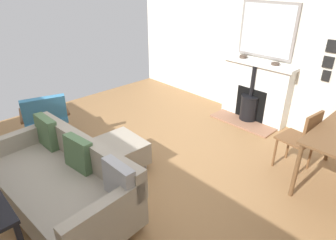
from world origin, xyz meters
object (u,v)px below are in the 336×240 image
object	(u,v)px
fireplace	(254,94)
armchair_accent	(45,115)
mantel_bowl_far	(275,64)
sofa	(62,182)
ottoman	(118,152)
dining_chair_near_fireplace	(303,137)
mantel_bowl_near	(243,56)

from	to	relation	value
fireplace	armchair_accent	world-z (taller)	fireplace
mantel_bowl_far	sofa	bearing A→B (deg)	-8.00
fireplace	mantel_bowl_far	distance (m)	0.66
sofa	armchair_accent	distance (m)	1.60
fireplace	mantel_bowl_far	world-z (taller)	mantel_bowl_far
sofa	ottoman	bearing A→B (deg)	-166.82
mantel_bowl_far	dining_chair_near_fireplace	distance (m)	1.49
fireplace	ottoman	bearing A→B (deg)	-9.02
fireplace	ottoman	distance (m)	2.66
armchair_accent	dining_chair_near_fireplace	distance (m)	3.64
mantel_bowl_near	ottoman	distance (m)	2.78
mantel_bowl_far	armchair_accent	world-z (taller)	mantel_bowl_far
mantel_bowl_near	armchair_accent	xyz separation A→B (m)	(3.03, -1.41, -0.62)
mantel_bowl_near	mantel_bowl_far	size ratio (longest dim) A/B	0.97
mantel_bowl_far	ottoman	size ratio (longest dim) A/B	0.20
ottoman	dining_chair_near_fireplace	xyz separation A→B (m)	(-1.68, 1.68, 0.27)
mantel_bowl_far	sofa	distance (m)	3.61
mantel_bowl_near	armchair_accent	bearing A→B (deg)	-24.99
fireplace	ottoman	world-z (taller)	fireplace
mantel_bowl_near	mantel_bowl_far	bearing A→B (deg)	90.00
sofa	dining_chair_near_fireplace	bearing A→B (deg)	149.67
dining_chair_near_fireplace	sofa	bearing A→B (deg)	-30.33
mantel_bowl_near	sofa	size ratio (longest dim) A/B	0.07
fireplace	sofa	bearing A→B (deg)	-3.53
mantel_bowl_far	ottoman	xyz separation A→B (m)	(2.65, -0.69, -0.83)
ottoman	sofa	bearing A→B (deg)	13.18
fireplace	armchair_accent	distance (m)	3.47
mantel_bowl_far	ottoman	bearing A→B (deg)	-14.69
fireplace	dining_chair_near_fireplace	bearing A→B (deg)	53.49
sofa	armchair_accent	world-z (taller)	sofa
mantel_bowl_far	sofa	world-z (taller)	mantel_bowl_far
armchair_accent	dining_chair_near_fireplace	world-z (taller)	dining_chair_near_fireplace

